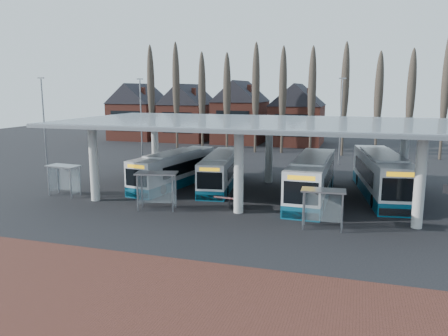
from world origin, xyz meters
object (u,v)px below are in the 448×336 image
(shelter_0, at_px, (65,173))
(shelter_1, at_px, (157,182))
(shelter_2, at_px, (323,200))
(bus_1, at_px, (221,171))
(bus_0, at_px, (175,170))
(bus_3, at_px, (381,176))
(bus_2, at_px, (312,179))

(shelter_0, distance_m, shelter_1, 9.53)
(shelter_2, bearing_deg, bus_1, 132.88)
(bus_0, xyz_separation_m, shelter_2, (14.28, -8.97, 0.39))
(bus_0, bearing_deg, bus_3, 13.67)
(bus_0, height_order, bus_2, bus_2)
(bus_3, xyz_separation_m, shelter_1, (-16.16, -9.37, 0.34))
(bus_1, xyz_separation_m, bus_3, (13.94, 0.67, 0.27))
(bus_0, xyz_separation_m, bus_3, (18.22, 1.45, 0.22))
(bus_3, height_order, shelter_1, bus_3)
(bus_2, distance_m, bus_3, 6.17)
(shelter_2, bearing_deg, bus_3, 66.42)
(bus_2, distance_m, shelter_1, 12.52)
(bus_2, height_order, shelter_0, bus_2)
(bus_3, relative_size, shelter_2, 4.69)
(bus_1, distance_m, shelter_1, 9.00)
(bus_1, xyz_separation_m, shelter_1, (-2.21, -8.70, 0.61))
(bus_3, distance_m, shelter_0, 26.67)
(bus_1, distance_m, bus_3, 13.96)
(bus_0, bearing_deg, shelter_1, -66.30)
(bus_0, bearing_deg, bus_1, 19.46)
(bus_1, xyz_separation_m, bus_2, (8.49, -2.22, 0.21))
(bus_0, relative_size, bus_3, 0.87)
(bus_3, height_order, shelter_0, bus_3)
(shelter_0, height_order, shelter_2, shelter_2)
(bus_2, relative_size, bus_3, 0.95)
(bus_1, distance_m, shelter_2, 13.97)
(bus_0, xyz_separation_m, shelter_0, (-7.32, -6.24, 0.38))
(bus_0, bearing_deg, shelter_0, -130.42)
(shelter_1, distance_m, shelter_2, 12.26)
(shelter_0, xyz_separation_m, shelter_1, (9.38, -1.68, 0.18))
(shelter_1, bearing_deg, bus_2, 18.53)
(shelter_1, relative_size, shelter_2, 1.16)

